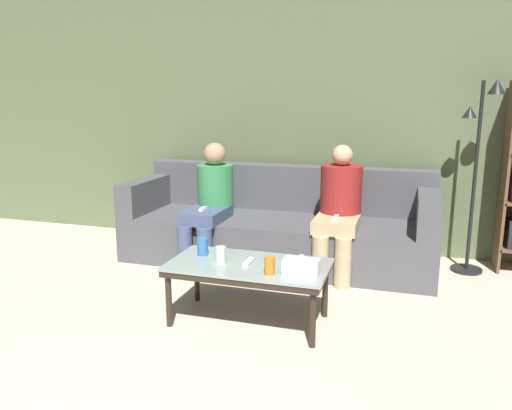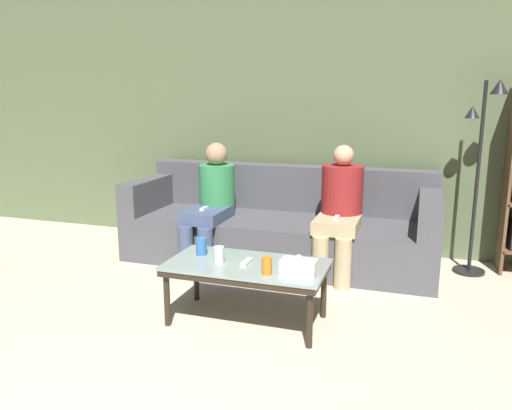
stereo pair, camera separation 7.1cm
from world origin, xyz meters
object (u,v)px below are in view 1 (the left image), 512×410
Objects in this scene: couch at (279,227)px; coffee_table at (249,269)px; cup_far_center at (203,247)px; seated_person_left_end at (211,200)px; tissue_box at (301,267)px; cup_near_right at (270,266)px; seated_person_mid_left at (339,206)px; cup_near_left at (221,255)px; standing_lamp at (479,157)px; game_remote at (249,262)px.

couch reaches higher than coffee_table.
seated_person_left_end is (-0.36, 1.04, 0.10)m from cup_far_center.
tissue_box is at bearing -70.23° from couch.
coffee_table is 1.34m from seated_person_left_end.
cup_near_right is 0.10× the size of seated_person_mid_left.
couch is at bearing 88.70° from cup_near_left.
standing_lamp reaches higher than couch.
tissue_box is 0.20× the size of seated_person_left_end.
standing_lamp is (1.14, 1.62, 0.53)m from tissue_box.
standing_lamp is 2.31m from seated_person_left_end.
cup_near_left is at bearing -33.15° from cup_far_center.
tissue_box reaches higher than cup_near_left.
coffee_table is 1.23m from seated_person_mid_left.
seated_person_left_end is 1.15m from seated_person_mid_left.
cup_near_left is 0.49× the size of tissue_box.
game_remote is 2.21m from standing_lamp.
cup_near_left is at bearing 172.96° from tissue_box.
seated_person_mid_left is at bearing 62.68° from cup_near_left.
game_remote is 0.14× the size of seated_person_left_end.
cup_near_right reaches higher than coffee_table.
standing_lamp reaches higher than coffee_table.
couch is 12.55× the size of tissue_box.
couch is 2.54× the size of seated_person_mid_left.
cup_near_left is 2.36m from standing_lamp.
standing_lamp is (1.69, 1.55, 0.53)m from cup_near_left.
cup_near_right is 0.50× the size of tissue_box.
cup_near_right is 0.59m from cup_far_center.
cup_far_center is (-0.54, 0.23, 0.01)m from cup_near_right.
seated_person_mid_left reaches higher than cup_near_right.
cup_near_left is at bearing -167.32° from game_remote.
game_remote is 0.14× the size of seated_person_mid_left.
cup_far_center is 0.11× the size of seated_person_left_end.
tissue_box is at bearing -92.40° from seated_person_mid_left.
game_remote is at bearing -110.64° from seated_person_mid_left.
seated_person_left_end is at bearing -178.93° from seated_person_mid_left.
standing_lamp is (1.51, 1.51, 0.57)m from game_remote.
standing_lamp is at bearing 51.47° from cup_near_right.
cup_far_center reaches higher than game_remote.
cup_far_center is 1.32m from seated_person_mid_left.
tissue_box is 1.47× the size of game_remote.
cup_far_center is at bearing 167.96° from coffee_table.
cup_near_right is 0.92× the size of cup_far_center.
couch is at bearing 22.13° from seated_person_left_end.
couch is 2.57× the size of seated_person_left_end.
tissue_box reaches higher than cup_far_center.
tissue_box is at bearing -7.04° from cup_near_left.
tissue_box is at bearing -16.20° from coffee_table.
seated_person_left_end is at bearing 131.97° from tissue_box.
cup_near_left is at bearing 162.65° from cup_near_right.
seated_person_left_end is at bearing 109.40° from cup_far_center.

